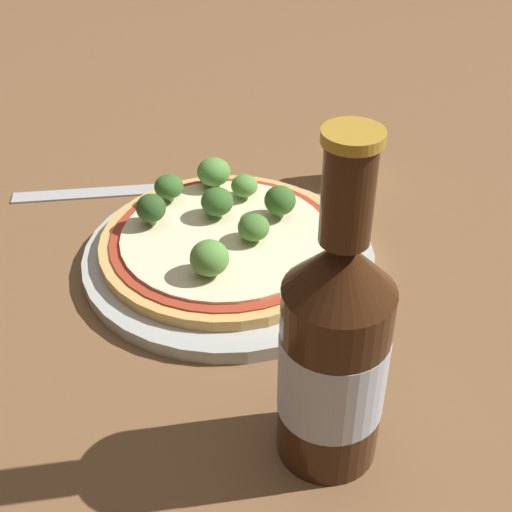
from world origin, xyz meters
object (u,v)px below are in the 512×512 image
object	(u,v)px
beer_bottle	(334,352)
pepper_shaker	(350,157)
fork	(108,191)
pizza	(221,240)

from	to	relation	value
beer_bottle	pepper_shaker	distance (m)	0.34
beer_bottle	fork	world-z (taller)	beer_bottle
pizza	fork	distance (m)	0.16
beer_bottle	pepper_shaker	xyz separation A→B (m)	(-0.26, 0.21, -0.05)
fork	pizza	bearing A→B (deg)	-49.84
pizza	pepper_shaker	distance (m)	0.18
beer_bottle	fork	distance (m)	0.37
pepper_shaker	fork	world-z (taller)	pepper_shaker
fork	pepper_shaker	bearing A→B (deg)	-1.89
beer_bottle	fork	xyz separation A→B (m)	(-0.36, -0.01, -0.08)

